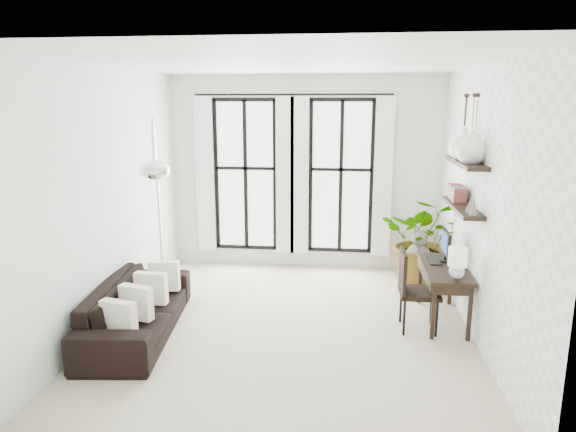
# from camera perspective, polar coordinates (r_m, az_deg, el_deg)

# --- Properties ---
(floor) EXTENTS (5.00, 5.00, 0.00)m
(floor) POSITION_cam_1_polar(r_m,az_deg,el_deg) (6.63, 0.03, -12.10)
(floor) COLOR #BDB296
(floor) RESTS_ON ground
(ceiling) EXTENTS (5.00, 5.00, 0.00)m
(ceiling) POSITION_cam_1_polar(r_m,az_deg,el_deg) (6.04, 0.03, 16.68)
(ceiling) COLOR white
(ceiling) RESTS_ON wall_back
(wall_left) EXTENTS (0.00, 5.00, 5.00)m
(wall_left) POSITION_cam_1_polar(r_m,az_deg,el_deg) (6.76, -19.29, 1.92)
(wall_left) COLOR silver
(wall_left) RESTS_ON floor
(wall_right) EXTENTS (0.00, 5.00, 5.00)m
(wall_right) POSITION_cam_1_polar(r_m,az_deg,el_deg) (6.30, 20.82, 1.06)
(wall_right) COLOR white
(wall_right) RESTS_ON floor
(wall_back) EXTENTS (4.50, 0.00, 4.50)m
(wall_back) POSITION_cam_1_polar(r_m,az_deg,el_deg) (8.59, 1.89, 4.78)
(wall_back) COLOR white
(wall_back) RESTS_ON floor
(windows) EXTENTS (3.26, 0.13, 2.65)m
(windows) POSITION_cam_1_polar(r_m,az_deg,el_deg) (8.55, 0.51, 4.47)
(windows) COLOR white
(windows) RESTS_ON wall_back
(wall_shelves) EXTENTS (0.25, 1.30, 0.60)m
(wall_shelves) POSITION_cam_1_polar(r_m,az_deg,el_deg) (6.65, 18.86, 2.90)
(wall_shelves) COLOR black
(wall_shelves) RESTS_ON wall_right
(sofa) EXTENTS (1.09, 2.29, 0.65)m
(sofa) POSITION_cam_1_polar(r_m,az_deg,el_deg) (6.57, -16.44, -9.81)
(sofa) COLOR black
(sofa) RESTS_ON floor
(throw_pillows) EXTENTS (0.40, 1.52, 0.40)m
(throw_pillows) POSITION_cam_1_polar(r_m,az_deg,el_deg) (6.47, -15.71, -8.44)
(throw_pillows) COLOR silver
(throw_pillows) RESTS_ON sofa
(plant) EXTENTS (1.46, 1.33, 1.39)m
(plant) POSITION_cam_1_polar(r_m,az_deg,el_deg) (8.12, 14.92, -2.62)
(plant) COLOR #2D7228
(plant) RESTS_ON floor
(desk) EXTENTS (0.52, 1.23, 1.12)m
(desk) POSITION_cam_1_polar(r_m,az_deg,el_deg) (6.77, 17.05, -5.86)
(desk) COLOR black
(desk) RESTS_ON floor
(desk_chair) EXTENTS (0.48, 0.48, 1.01)m
(desk_chair) POSITION_cam_1_polar(r_m,az_deg,el_deg) (6.51, 13.62, -7.47)
(desk_chair) COLOR black
(desk_chair) RESTS_ON floor
(arc_lamp) EXTENTS (0.77, 1.49, 2.60)m
(arc_lamp) POSITION_cam_1_polar(r_m,az_deg,el_deg) (6.66, -14.52, 5.53)
(arc_lamp) COLOR silver
(arc_lamp) RESTS_ON floor
(buddha) EXTENTS (0.47, 0.47, 0.84)m
(buddha) POSITION_cam_1_polar(r_m,az_deg,el_deg) (8.14, 14.21, -5.06)
(buddha) COLOR slate
(buddha) RESTS_ON floor
(vase_a) EXTENTS (0.37, 0.37, 0.38)m
(vase_a) POSITION_cam_1_polar(r_m,az_deg,el_deg) (6.31, 19.75, 7.28)
(vase_a) COLOR white
(vase_a) RESTS_ON shelf_upper
(vase_b) EXTENTS (0.37, 0.37, 0.38)m
(vase_b) POSITION_cam_1_polar(r_m,az_deg,el_deg) (6.70, 18.99, 7.61)
(vase_b) COLOR white
(vase_b) RESTS_ON shelf_upper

